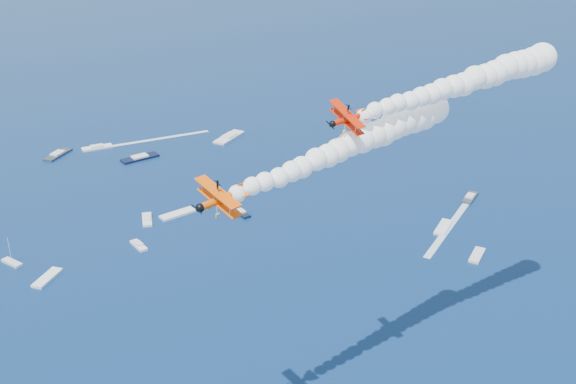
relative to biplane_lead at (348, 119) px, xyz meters
name	(u,v)px	position (x,y,z in m)	size (l,w,h in m)	color
biplane_lead	(348,119)	(0.00, 0.00, 0.00)	(7.25, 8.13, 4.90)	red
biplane_trail	(221,199)	(-24.79, -6.82, -6.66)	(8.41, 9.43, 5.68)	#FF5805
smoke_trail_lead	(459,84)	(24.81, 3.79, 1.87)	(49.46, 12.44, 9.51)	white
smoke_trail_trail	(345,148)	(-0.56, -0.27, -4.79)	(48.43, 17.31, 9.51)	white
spectator_boats	(201,192)	(5.86, 104.43, -58.77)	(215.14, 160.52, 0.70)	white
boat_wakes	(168,187)	(-2.55, 113.46, -59.09)	(159.57, 120.84, 0.04)	white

